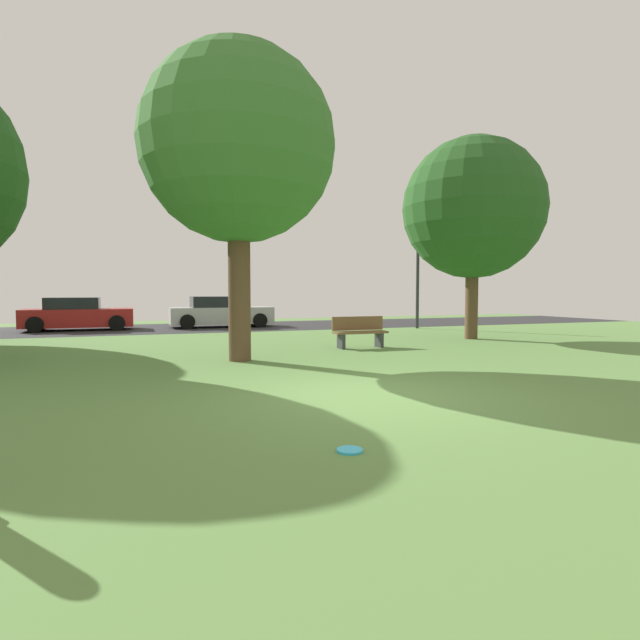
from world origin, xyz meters
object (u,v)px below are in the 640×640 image
Objects in this scene: birch_tree_lone at (238,146)px; parked_car_red at (78,315)px; oak_tree_center at (473,208)px; park_bench at (359,332)px; street_lamp_post at (418,277)px; parked_car_silver at (220,313)px; frisbee_disc at (350,450)px.

parked_car_red is (-4.52, 11.57, -4.33)m from birch_tree_lone.
park_bench is at bearing -166.11° from oak_tree_center.
oak_tree_center reaches higher than parked_car_red.
street_lamp_post reaches higher than park_bench.
oak_tree_center is 5.45m from street_lamp_post.
parked_car_red is 5.90m from parked_car_silver.
park_bench is (-4.76, -1.18, -3.97)m from oak_tree_center.
parked_car_silver is at bearing 129.34° from oak_tree_center.
birch_tree_lone is 26.84× the size of frisbee_disc.
park_bench is 8.47m from street_lamp_post.
frisbee_disc is at bearing -92.36° from birch_tree_lone.
birch_tree_lone is at bearing 21.48° from park_bench.
parked_car_red is 14.56m from street_lamp_post.
street_lamp_post is at bearing -16.00° from parked_car_red.
parked_car_silver is 10.20m from park_bench.
birch_tree_lone is 12.37m from street_lamp_post.
frisbee_disc is 18.57m from parked_car_silver.
frisbee_disc is at bearing -95.16° from parked_car_silver.
frisbee_disc is 0.17× the size of park_bench.
parked_car_silver is (1.67, 18.48, 0.63)m from frisbee_disc.
parked_car_red is at bearing 102.79° from frisbee_disc.
frisbee_disc is at bearing -123.44° from street_lamp_post.
parked_car_silver is at bearing -1.67° from parked_car_red.
street_lamp_post is at bearing -25.48° from parked_car_silver.
parked_car_silver is at bearing 84.84° from frisbee_disc.
birch_tree_lone is at bearing -68.64° from parked_car_red.
birch_tree_lone is 1.61× the size of street_lamp_post.
oak_tree_center is at bearing -166.11° from park_bench.
birch_tree_lone reaches higher than parked_car_red.
street_lamp_post is at bearing 80.14° from oak_tree_center.
birch_tree_lone is at bearing -141.09° from street_lamp_post.
oak_tree_center is 1.60× the size of parked_car_red.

